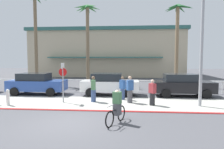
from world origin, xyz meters
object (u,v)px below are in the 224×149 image
cyclist_black_0 (117,108)px  car_white_2 (109,84)px  stop_sign_bike_lane (63,77)px  palm_tree_2 (87,26)px  pedestrian_0 (152,94)px  pedestrian_1 (123,89)px  pedestrian_3 (93,90)px  palm_tree_3 (177,26)px  car_black_3 (182,85)px  bollard_1 (8,97)px  palm_tree_1 (35,18)px  pedestrian_2 (130,91)px  car_blue_1 (37,83)px  streetlight_curb (204,33)px

cyclist_black_0 → car_white_2: bearing=98.2°
stop_sign_bike_lane → palm_tree_2: palm_tree_2 is taller
pedestrian_0 → pedestrian_1: pedestrian_1 is taller
pedestrian_1 → pedestrian_3: 2.09m
palm_tree_3 → car_black_3: palm_tree_3 is taller
bollard_1 → palm_tree_2: bearing=75.3°
palm_tree_1 → palm_tree_2: (5.81, 0.01, -0.90)m
car_white_2 → cyclist_black_0: size_ratio=2.60×
car_white_2 → pedestrian_3: pedestrian_3 is taller
palm_tree_2 → pedestrian_3: palm_tree_2 is taller
pedestrian_2 → bollard_1: bearing=-169.6°
palm_tree_1 → pedestrian_2: 15.29m
bollard_1 → car_blue_1: car_blue_1 is taller
streetlight_curb → pedestrian_2: 5.48m
pedestrian_1 → cyclist_black_0: bearing=-90.8°
palm_tree_2 → pedestrian_3: 10.88m
car_black_3 → pedestrian_0: 4.22m
cyclist_black_0 → streetlight_curb: bearing=35.7°
cyclist_black_0 → pedestrian_2: (0.58, 4.23, 0.11)m
car_blue_1 → pedestrian_3: size_ratio=2.59×
pedestrian_3 → palm_tree_3: bearing=50.5°
streetlight_curb → car_white_2: streetlight_curb is taller
car_white_2 → bollard_1: bearing=-144.5°
stop_sign_bike_lane → car_white_2: size_ratio=0.58×
streetlight_curb → palm_tree_3: bearing=86.2°
pedestrian_2 → car_blue_1: bearing=160.7°
car_white_2 → car_black_3: 5.52m
streetlight_curb → palm_tree_2: bearing=131.2°
pedestrian_0 → pedestrian_3: (-3.73, 0.71, 0.06)m
stop_sign_bike_lane → streetlight_curb: size_ratio=0.34×
car_blue_1 → car_white_2: 5.77m
streetlight_curb → pedestrian_1: streetlight_curb is taller
palm_tree_2 → palm_tree_3: palm_tree_2 is taller
palm_tree_2 → pedestrian_1: palm_tree_2 is taller
car_white_2 → cyclist_black_0: 7.07m
pedestrian_0 → car_black_3: bearing=52.2°
pedestrian_1 → pedestrian_2: 1.13m
pedestrian_0 → palm_tree_1: bearing=140.2°
pedestrian_2 → stop_sign_bike_lane: bearing=-176.3°
palm_tree_2 → pedestrian_0: palm_tree_2 is taller
stop_sign_bike_lane → pedestrian_3: size_ratio=1.51×
bollard_1 → cyclist_black_0: (6.78, -2.88, 0.18)m
palm_tree_1 → car_black_3: 16.96m
car_blue_1 → cyclist_black_0: size_ratio=2.60×
streetlight_curb → palm_tree_1: (-14.57, 10.00, 2.95)m
stop_sign_bike_lane → pedestrian_2: bearing=3.7°
pedestrian_0 → cyclist_black_0: bearing=-118.1°
cyclist_black_0 → pedestrian_2: bearing=82.2°
pedestrian_0 → pedestrian_1: size_ratio=0.98×
streetlight_curb → palm_tree_2: palm_tree_2 is taller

